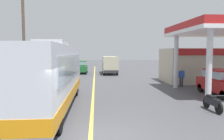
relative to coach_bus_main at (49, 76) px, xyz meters
name	(u,v)px	position (x,y,z in m)	size (l,w,h in m)	color
ground	(94,76)	(2.32, 15.53, -1.72)	(120.00, 120.00, 0.00)	#4C4C51
lane_divider_stripe	(94,82)	(2.32, 10.53, -1.72)	(0.16, 50.00, 0.01)	#D8CC4C
coach_bus_main	(49,76)	(0.00, 0.00, 0.00)	(2.60, 11.04, 3.69)	silver
gas_station_roadside	(209,57)	(13.00, 7.59, 0.91)	(9.10, 11.95, 5.10)	#B21E1E
car_at_pump	(221,81)	(11.26, 2.64, -0.71)	(1.70, 4.20, 1.82)	maroon
minibus_opposing_lane	(110,63)	(4.50, 19.05, -0.25)	(2.04, 6.13, 2.44)	#BFB799
motorcycle_parked_forecourt	(212,102)	(8.49, -1.25, -1.28)	(0.55, 1.80, 0.92)	black
pedestrian_near_pump	(181,76)	(10.04, 6.65, -0.79)	(0.55, 0.22, 1.66)	#33333F
car_trailing_behind_bus	(81,66)	(0.41, 19.97, -0.71)	(1.70, 4.20, 1.82)	#1E602D
utility_pole_roadside	(24,35)	(-3.66, 7.56, 2.77)	(1.80, 0.24, 8.61)	brown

